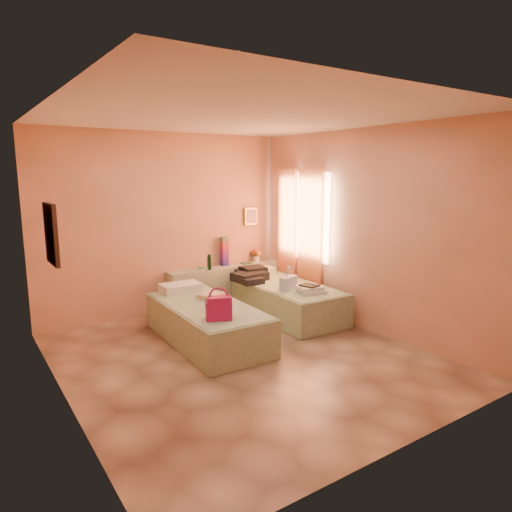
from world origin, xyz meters
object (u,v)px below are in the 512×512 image
(green_book, at_px, (246,263))
(blue_handbag, at_px, (288,283))
(bed_right, at_px, (285,300))
(water_bottle, at_px, (209,262))
(bed_left, at_px, (207,323))
(magenta_handbag, at_px, (219,308))
(headboard_ledge, at_px, (226,285))
(flower_vase, at_px, (256,254))
(towel_stack, at_px, (312,290))

(green_book, xyz_separation_m, blue_handbag, (-0.11, -1.32, -0.06))
(bed_right, relative_size, water_bottle, 8.36)
(bed_left, xyz_separation_m, magenta_handbag, (-0.17, -0.62, 0.39))
(headboard_ledge, bearing_deg, bed_right, -66.92)
(blue_handbag, bearing_deg, bed_right, 38.17)
(magenta_handbag, bearing_deg, water_bottle, 87.01)
(bed_right, relative_size, flower_vase, 7.70)
(headboard_ledge, xyz_separation_m, towel_stack, (0.42, -1.69, 0.23))
(headboard_ledge, height_order, water_bottle, water_bottle)
(green_book, relative_size, blue_handbag, 0.52)
(bed_left, distance_m, bed_right, 1.57)
(magenta_handbag, bearing_deg, blue_handbag, 45.26)
(bed_left, relative_size, green_book, 12.55)
(blue_handbag, bearing_deg, headboard_ledge, 80.33)
(headboard_ledge, height_order, bed_left, headboard_ledge)
(flower_vase, bearing_deg, water_bottle, -171.91)
(flower_vase, xyz_separation_m, magenta_handbag, (-1.92, -2.06, -0.14))
(water_bottle, bearing_deg, flower_vase, 8.09)
(bed_right, xyz_separation_m, green_book, (-0.06, 1.03, 0.41))
(flower_vase, distance_m, magenta_handbag, 2.82)
(bed_left, bearing_deg, magenta_handbag, -103.70)
(magenta_handbag, bearing_deg, bed_left, 96.77)
(headboard_ledge, bearing_deg, magenta_handbag, -122.31)
(blue_handbag, bearing_deg, bed_left, 159.88)
(bed_left, xyz_separation_m, blue_handbag, (1.36, 0.03, 0.35))
(blue_handbag, bearing_deg, water_bottle, 95.20)
(headboard_ledge, height_order, magenta_handbag, magenta_handbag)
(bed_right, height_order, magenta_handbag, magenta_handbag)
(water_bottle, relative_size, blue_handbag, 0.78)
(bed_right, relative_size, magenta_handbag, 6.73)
(headboard_ledge, relative_size, green_book, 12.86)
(headboard_ledge, bearing_deg, towel_stack, -75.89)
(blue_handbag, bearing_deg, green_book, 63.80)
(towel_stack, bearing_deg, water_bottle, 115.79)
(bed_right, distance_m, towel_stack, 0.70)
(green_book, bearing_deg, towel_stack, -87.18)
(flower_vase, height_order, magenta_handbag, flower_vase)
(headboard_ledge, relative_size, bed_left, 1.02)
(headboard_ledge, distance_m, bed_right, 1.14)
(flower_vase, xyz_separation_m, blue_handbag, (-0.38, -1.41, -0.18))
(blue_handbag, bearing_deg, magenta_handbag, -178.38)
(bed_left, xyz_separation_m, water_bottle, (0.73, 1.29, 0.52))
(headboard_ledge, height_order, towel_stack, headboard_ledge)
(green_book, bearing_deg, blue_handbag, -93.20)
(headboard_ledge, bearing_deg, green_book, -2.61)
(headboard_ledge, xyz_separation_m, magenta_handbag, (-1.26, -1.99, 0.31))
(towel_stack, bearing_deg, green_book, 91.20)
(flower_vase, height_order, blue_handbag, flower_vase)
(green_book, xyz_separation_m, magenta_handbag, (-1.65, -1.97, -0.02))
(water_bottle, relative_size, towel_stack, 0.68)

